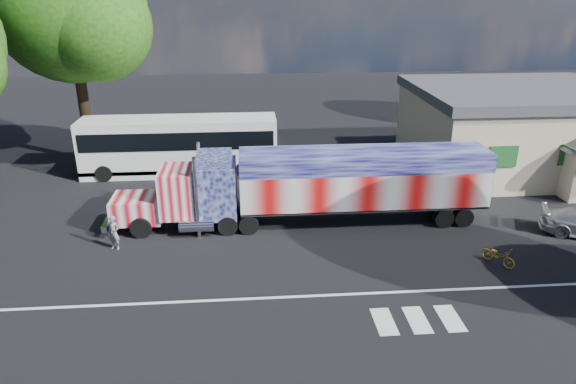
{
  "coord_description": "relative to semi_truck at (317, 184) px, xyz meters",
  "views": [
    {
      "loc": [
        -1.81,
        -19.6,
        11.09
      ],
      "look_at": [
        0.0,
        3.0,
        1.9
      ],
      "focal_mm": 32.0,
      "sensor_mm": 36.0,
      "label": 1
    }
  ],
  "objects": [
    {
      "name": "tree_nw_a",
      "position": [
        -13.72,
        10.82,
        7.81
      ],
      "size": [
        9.74,
        9.28,
        14.56
      ],
      "color": "black",
      "rests_on": "ground"
    },
    {
      "name": "lane_markings",
      "position": [
        0.25,
        -7.32,
        -2.04
      ],
      "size": [
        30.0,
        2.67,
        0.01
      ],
      "color": "silver",
      "rests_on": "ground"
    },
    {
      "name": "coach_bus",
      "position": [
        -7.54,
        7.99,
        -0.23
      ],
      "size": [
        12.01,
        2.8,
        3.49
      ],
      "color": "silver",
      "rests_on": "ground"
    },
    {
      "name": "bicycle",
      "position": [
        7.19,
        -4.75,
        -1.64
      ],
      "size": [
        1.3,
        1.56,
        0.8
      ],
      "primitive_type": "imported",
      "rotation": [
        0.0,
        0.0,
        0.6
      ],
      "color": "gold",
      "rests_on": "ground"
    },
    {
      "name": "ground",
      "position": [
        -1.46,
        -3.55,
        -2.04
      ],
      "size": [
        100.0,
        100.0,
        0.0
      ],
      "primitive_type": "plane",
      "color": "black"
    },
    {
      "name": "semi_truck",
      "position": [
        0.0,
        0.0,
        0.0
      ],
      "size": [
        18.6,
        2.94,
        3.97
      ],
      "color": "black",
      "rests_on": "ground"
    },
    {
      "name": "woman",
      "position": [
        -9.4,
        -2.05,
        -1.24
      ],
      "size": [
        0.69,
        0.58,
        1.59
      ],
      "primitive_type": "imported",
      "rotation": [
        0.0,
        0.0,
        -0.42
      ],
      "color": "slate",
      "rests_on": "ground"
    }
  ]
}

